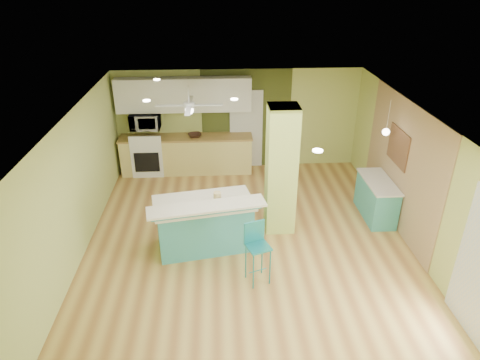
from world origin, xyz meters
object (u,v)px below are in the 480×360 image
bar_stool (256,243)px  canister (217,197)px  side_counter (376,198)px  peninsula (204,223)px  fruit_bowl (195,135)px

bar_stool → canister: size_ratio=5.74×
bar_stool → side_counter: 3.25m
bar_stool → side_counter: (2.65, 1.85, -0.30)m
side_counter → canister: (-3.26, -0.87, 0.62)m
peninsula → bar_stool: peninsula is taller
side_counter → fruit_bowl: size_ratio=3.86×
bar_stool → peninsula: bearing=111.3°
peninsula → bar_stool: bearing=-58.9°
peninsula → canister: bearing=-7.7°
bar_stool → side_counter: size_ratio=0.84×
peninsula → fruit_bowl: size_ratio=6.26×
bar_stool → fruit_bowl: (-1.13, 4.21, 0.27)m
peninsula → side_counter: bearing=3.8°
bar_stool → fruit_bowl: size_ratio=3.25×
fruit_bowl → peninsula: bearing=-85.1°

